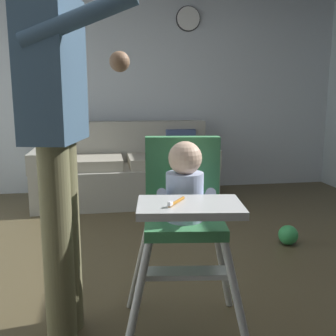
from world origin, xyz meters
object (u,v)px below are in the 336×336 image
Objects in this scene: toy_ball_second at (288,235)px; wall_clock at (188,19)px; adult_standing at (57,129)px; high_chair at (184,202)px; couch at (126,171)px.

wall_clock is at bearing 100.80° from toy_ball_second.
adult_standing reaches higher than toy_ball_second.
adult_standing is (-0.56, 0.12, 0.33)m from high_chair.
wall_clock is (0.67, 3.07, 1.37)m from high_chair.
couch is 1.08× the size of adult_standing.
toy_ball_second is (1.05, 1.04, -0.60)m from high_chair.
adult_standing is 6.06× the size of wall_clock.
adult_standing is at bearing -94.42° from high_chair.
couch is 1.98× the size of high_chair.
toy_ball_second is at bearing -79.20° from wall_clock.
high_chair is 0.55× the size of adult_standing.
toy_ball_second is (1.18, -1.55, -0.25)m from couch.
toy_ball_second is at bearing 41.73° from adult_standing.
high_chair is at bearing 2.87° from couch.
couch is 6.56× the size of wall_clock.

